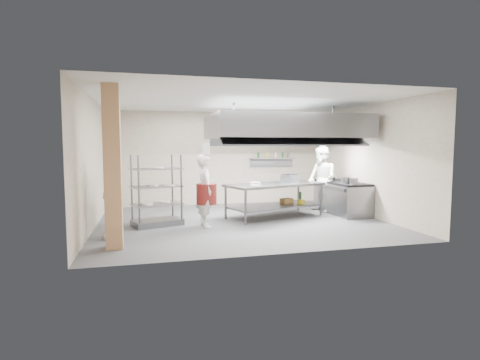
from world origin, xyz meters
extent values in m
plane|color=#3B3B3E|center=(0.00, 0.00, 0.00)|extent=(7.00, 7.00, 0.00)
plane|color=silver|center=(0.00, 0.00, 3.00)|extent=(7.00, 7.00, 0.00)
plane|color=#A0927F|center=(0.00, 3.00, 1.50)|extent=(7.00, 0.00, 7.00)
plane|color=#A0927F|center=(-3.50, 0.00, 1.50)|extent=(0.00, 6.00, 6.00)
plane|color=#A0927F|center=(3.50, 0.00, 1.50)|extent=(0.00, 6.00, 6.00)
cube|color=tan|center=(-2.90, -1.90, 1.50)|extent=(0.30, 0.30, 3.00)
cube|color=gray|center=(1.30, 0.40, 2.40)|extent=(4.00, 2.50, 0.60)
cube|color=white|center=(0.40, 0.40, 2.08)|extent=(1.60, 0.12, 0.04)
cube|color=white|center=(2.20, 0.40, 2.08)|extent=(1.60, 0.12, 0.04)
cube|color=gray|center=(1.80, 2.84, 1.50)|extent=(1.50, 0.28, 0.04)
cube|color=gray|center=(1.00, 0.32, 0.88)|extent=(2.86, 1.89, 0.06)
cube|color=slate|center=(1.00, 0.32, 0.30)|extent=(2.62, 1.71, 0.04)
cube|color=slate|center=(3.08, 0.50, 0.42)|extent=(0.80, 2.00, 0.84)
cube|color=black|center=(3.08, 0.50, 0.87)|extent=(0.78, 1.96, 0.06)
imported|color=silver|center=(-0.99, -0.43, 0.85)|extent=(0.47, 0.66, 1.71)
imported|color=white|center=(2.60, 0.81, 0.95)|extent=(0.81, 0.99, 1.90)
imported|color=silver|center=(-3.00, -1.03, 0.91)|extent=(0.47, 1.07, 1.82)
cube|color=slate|center=(1.51, 0.54, 1.01)|extent=(0.54, 0.51, 0.21)
cube|color=olive|center=(1.44, 0.60, 0.39)|extent=(0.37, 0.31, 0.14)
cylinder|color=gray|center=(2.92, 0.00, 0.99)|extent=(0.25, 0.25, 0.17)
cylinder|color=silver|center=(-2.08, -0.01, 0.54)|extent=(0.28, 0.28, 0.05)
camera|label=1|loc=(-2.28, -9.07, 1.87)|focal=28.00mm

